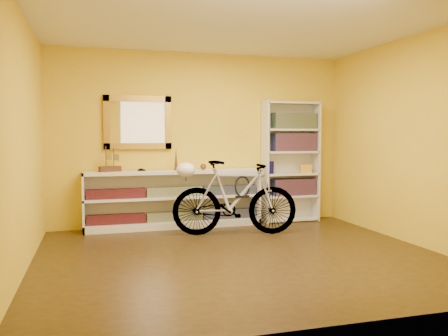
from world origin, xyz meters
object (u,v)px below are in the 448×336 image
object	(u,v)px
console_unit	(174,199)
bicycle	(235,198)
bookcase	(291,161)
helmet	(186,170)

from	to	relation	value
console_unit	bicycle	world-z (taller)	bicycle
bookcase	bicycle	world-z (taller)	bookcase
bookcase	console_unit	bearing A→B (deg)	-179.23
bookcase	bicycle	bearing A→B (deg)	-147.07
console_unit	bicycle	bearing A→B (deg)	-45.49
bookcase	bicycle	xyz separation A→B (m)	(-1.16, -0.75, -0.44)
console_unit	helmet	xyz separation A→B (m)	(0.06, -0.60, 0.47)
bicycle	bookcase	bearing A→B (deg)	-46.34
helmet	bookcase	bearing A→B (deg)	19.06
bicycle	helmet	world-z (taller)	bicycle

